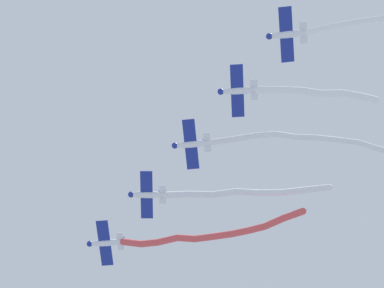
# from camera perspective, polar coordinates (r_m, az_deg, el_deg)

# --- Properties ---
(airplane_lead) EXTENTS (6.24, 5.98, 1.77)m
(airplane_lead) POSITION_cam_1_polar(r_m,az_deg,el_deg) (92.51, -7.61, -8.56)
(airplane_lead) COLOR silver
(smoke_trail_lead) EXTENTS (15.25, 21.58, 2.86)m
(smoke_trail_lead) POSITION_cam_1_polar(r_m,az_deg,el_deg) (89.89, 1.82, -7.81)
(smoke_trail_lead) COLOR #DB4C4C
(airplane_left_wing) EXTENTS (5.93, 6.29, 1.77)m
(airplane_left_wing) POSITION_cam_1_polar(r_m,az_deg,el_deg) (88.89, -3.96, -4.44)
(airplane_left_wing) COLOR silver
(smoke_trail_left_wing) EXTENTS (17.34, 16.42, 2.86)m
(smoke_trail_left_wing) POSITION_cam_1_polar(r_m,az_deg,el_deg) (89.97, 4.93, -4.23)
(smoke_trail_left_wing) COLOR white
(airplane_right_wing) EXTENTS (6.32, 5.88, 1.77)m
(airplane_right_wing) POSITION_cam_1_polar(r_m,az_deg,el_deg) (86.16, -0.08, -0.00)
(airplane_right_wing) COLOR silver
(smoke_trail_right_wing) EXTENTS (21.09, 16.03, 3.85)m
(smoke_trail_right_wing) POSITION_cam_1_polar(r_m,az_deg,el_deg) (88.74, 9.84, 0.33)
(smoke_trail_right_wing) COLOR white
(airplane_slot) EXTENTS (6.18, 6.04, 1.77)m
(airplane_slot) POSITION_cam_1_polar(r_m,az_deg,el_deg) (84.38, 4.01, 4.68)
(airplane_slot) COLOR silver
(smoke_trail_slot) EXTENTS (13.20, 10.36, 1.68)m
(smoke_trail_slot) POSITION_cam_1_polar(r_m,az_deg,el_deg) (85.43, 11.00, 4.42)
(smoke_trail_slot) COLOR white
(airplane_trail) EXTENTS (6.35, 5.85, 1.77)m
(airplane_trail) POSITION_cam_1_polar(r_m,az_deg,el_deg) (83.64, 8.28, 9.47)
(airplane_trail) COLOR silver
(smoke_trail_trail) EXTENTS (8.99, 11.81, 2.33)m
(smoke_trail_trail) POSITION_cam_1_polar(r_m,az_deg,el_deg) (85.92, 14.54, 10.36)
(smoke_trail_trail) COLOR white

